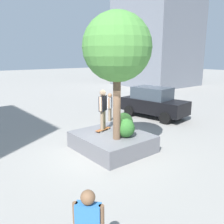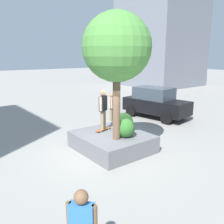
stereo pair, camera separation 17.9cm
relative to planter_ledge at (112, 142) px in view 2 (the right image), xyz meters
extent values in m
plane|color=gray|center=(0.05, -0.34, -0.33)|extent=(120.00, 120.00, 0.00)
cube|color=slate|center=(0.00, 0.00, 0.00)|extent=(2.86, 2.52, 0.66)
cylinder|color=brown|center=(0.56, -0.23, 1.67)|extent=(0.28, 0.28, 2.68)
sphere|color=#4C8C3D|center=(0.56, -0.23, 3.68)|extent=(2.43, 2.43, 2.43)
sphere|color=#2D6628|center=(0.62, 0.17, 0.68)|extent=(0.71, 0.71, 0.71)
sphere|color=#4C8C3D|center=(0.03, 0.59, 0.72)|extent=(0.78, 0.78, 0.78)
cube|color=brown|center=(-0.56, -0.03, 0.40)|extent=(0.39, 0.83, 0.02)
sphere|color=beige|center=(-0.70, 0.20, 0.36)|extent=(0.06, 0.06, 0.06)
sphere|color=beige|center=(-0.54, 0.24, 0.36)|extent=(0.06, 0.06, 0.06)
sphere|color=beige|center=(-0.58, -0.30, 0.36)|extent=(0.06, 0.06, 0.06)
sphere|color=beige|center=(-0.42, -0.26, 0.36)|extent=(0.06, 0.06, 0.06)
cylinder|color=#847056|center=(-0.51, -0.11, 0.79)|extent=(0.14, 0.14, 0.78)
cylinder|color=#847056|center=(-0.61, 0.05, 0.79)|extent=(0.14, 0.14, 0.78)
cube|color=black|center=(-0.56, -0.03, 1.49)|extent=(0.39, 0.48, 0.61)
cylinder|color=#D8AD8C|center=(-0.44, -0.23, 1.51)|extent=(0.10, 0.10, 0.58)
cylinder|color=#D8AD8C|center=(-0.68, 0.17, 1.51)|extent=(0.10, 0.10, 0.58)
sphere|color=#D8AD8C|center=(-0.56, -0.03, 1.93)|extent=(0.26, 0.26, 0.26)
cube|color=black|center=(-2.42, 5.30, 0.41)|extent=(4.20, 2.21, 0.80)
cube|color=#38424C|center=(-2.62, 5.27, 1.17)|extent=(2.43, 1.77, 0.72)
cylinder|color=black|center=(-1.26, 6.30, 0.01)|extent=(0.70, 0.29, 0.68)
cylinder|color=black|center=(-1.03, 4.64, 0.01)|extent=(0.70, 0.29, 0.68)
cylinder|color=black|center=(-3.80, 5.96, 0.01)|extent=(0.70, 0.29, 0.68)
cylinder|color=black|center=(-3.58, 4.29, 0.01)|extent=(0.70, 0.29, 0.68)
cylinder|color=#847056|center=(-3.48, 2.63, 0.06)|extent=(0.14, 0.14, 0.77)
cylinder|color=#847056|center=(-3.59, 2.77, 0.06)|extent=(0.14, 0.14, 0.77)
cube|color=silver|center=(-3.53, 2.70, 0.75)|extent=(0.41, 0.46, 0.61)
cylinder|color=#9E7251|center=(-3.39, 2.52, 0.76)|extent=(0.09, 0.09, 0.57)
cylinder|color=#9E7251|center=(-3.67, 2.88, 0.76)|extent=(0.09, 0.09, 0.57)
sphere|color=#9E7251|center=(-3.53, 2.70, 1.18)|extent=(0.25, 0.25, 0.25)
cube|color=#2D6BB2|center=(4.16, -3.87, 0.72)|extent=(0.44, 0.42, 0.59)
cylinder|color=brown|center=(3.99, -4.01, 0.74)|extent=(0.09, 0.09, 0.56)
cylinder|color=brown|center=(4.33, -3.72, 0.74)|extent=(0.09, 0.09, 0.56)
sphere|color=brown|center=(4.16, -3.87, 1.14)|extent=(0.25, 0.25, 0.25)
camera|label=1|loc=(7.08, -5.73, 3.37)|focal=38.21mm
camera|label=2|loc=(7.19, -5.59, 3.37)|focal=38.21mm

